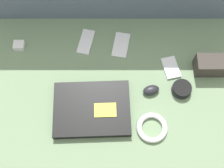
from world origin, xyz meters
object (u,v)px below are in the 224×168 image
(charger_brick, at_px, (19,46))
(computer_mouse, at_px, (151,90))
(phone_silver, at_px, (86,42))
(camera_pouch, at_px, (210,65))
(phone_small, at_px, (171,67))
(phone_black, at_px, (121,45))
(laptop, at_px, (92,109))
(speaker_puck, at_px, (182,89))

(charger_brick, bearing_deg, computer_mouse, -20.31)
(phone_silver, height_order, camera_pouch, camera_pouch)
(phone_small, bearing_deg, phone_silver, 147.67)
(charger_brick, bearing_deg, phone_black, 1.29)
(phone_silver, bearing_deg, camera_pouch, -1.81)
(phone_silver, bearing_deg, laptop, -71.11)
(speaker_puck, height_order, phone_small, speaker_puck)
(phone_silver, bearing_deg, computer_mouse, -27.97)
(phone_black, distance_m, charger_brick, 0.46)
(speaker_puck, distance_m, charger_brick, 0.75)
(laptop, bearing_deg, phone_small, 27.77)
(computer_mouse, xyz_separation_m, charger_brick, (-0.59, 0.22, -0.00))
(speaker_puck, bearing_deg, charger_brick, 163.54)
(computer_mouse, relative_size, camera_pouch, 0.60)
(laptop, distance_m, computer_mouse, 0.26)
(camera_pouch, bearing_deg, speaker_puck, -142.02)
(phone_small, bearing_deg, laptop, -163.37)
(camera_pouch, height_order, charger_brick, camera_pouch)
(computer_mouse, relative_size, phone_black, 0.58)
(camera_pouch, bearing_deg, phone_black, 162.35)
(computer_mouse, height_order, charger_brick, same)
(camera_pouch, xyz_separation_m, charger_brick, (-0.85, 0.11, -0.03))
(computer_mouse, relative_size, phone_silver, 0.57)
(phone_silver, height_order, charger_brick, charger_brick)
(phone_silver, height_order, phone_black, same)
(phone_small, bearing_deg, phone_black, 138.99)
(laptop, height_order, phone_silver, laptop)
(computer_mouse, relative_size, speaker_puck, 0.94)
(camera_pouch, distance_m, charger_brick, 0.85)
(camera_pouch, bearing_deg, laptop, -159.46)
(charger_brick, bearing_deg, speaker_puck, -16.46)
(laptop, xyz_separation_m, phone_silver, (-0.04, 0.33, -0.01))
(laptop, distance_m, phone_small, 0.40)
(computer_mouse, relative_size, phone_small, 0.69)
(phone_black, xyz_separation_m, camera_pouch, (0.38, -0.12, 0.04))
(phone_black, xyz_separation_m, charger_brick, (-0.46, -0.01, 0.01))
(phone_small, height_order, charger_brick, charger_brick)
(laptop, height_order, computer_mouse, laptop)
(phone_silver, xyz_separation_m, charger_brick, (-0.30, -0.03, 0.01))
(laptop, bearing_deg, phone_black, 66.36)
(phone_small, distance_m, camera_pouch, 0.17)
(laptop, distance_m, phone_black, 0.34)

